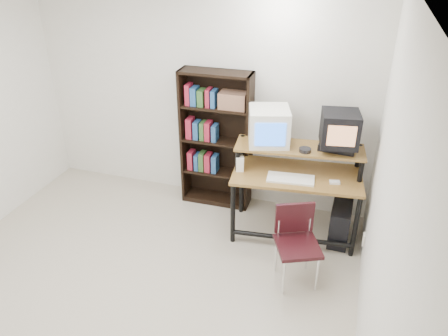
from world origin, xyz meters
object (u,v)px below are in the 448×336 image
(computer_desk, at_px, (297,176))
(crt_monitor, at_px, (269,127))
(bookshelf, at_px, (217,138))
(pc_tower, at_px, (340,223))
(school_chair, at_px, (296,237))
(crt_tv, at_px, (340,129))

(computer_desk, relative_size, crt_monitor, 2.74)
(crt_monitor, distance_m, bookshelf, 0.77)
(crt_monitor, bearing_deg, bookshelf, 142.57)
(computer_desk, height_order, bookshelf, bookshelf)
(pc_tower, relative_size, school_chair, 0.59)
(crt_monitor, xyz_separation_m, bookshelf, (-0.65, 0.25, -0.32))
(crt_monitor, distance_m, school_chair, 1.19)
(crt_tv, distance_m, pc_tower, 1.03)
(school_chair, height_order, bookshelf, bookshelf)
(school_chair, xyz_separation_m, bookshelf, (-1.13, 1.09, 0.38))
(bookshelf, bearing_deg, crt_tv, -10.42)
(crt_monitor, xyz_separation_m, pc_tower, (0.85, -0.11, -0.95))
(school_chair, bearing_deg, crt_tv, 50.98)
(computer_desk, distance_m, crt_monitor, 0.59)
(computer_desk, height_order, pc_tower, computer_desk)
(computer_desk, xyz_separation_m, bookshelf, (-1.00, 0.36, 0.14))
(computer_desk, xyz_separation_m, crt_monitor, (-0.35, 0.11, 0.46))
(pc_tower, relative_size, bookshelf, 0.28)
(crt_tv, relative_size, pc_tower, 0.93)
(crt_monitor, bearing_deg, computer_desk, -34.25)
(bookshelf, bearing_deg, crt_monitor, -21.96)
(pc_tower, xyz_separation_m, school_chair, (-0.37, -0.73, 0.26))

